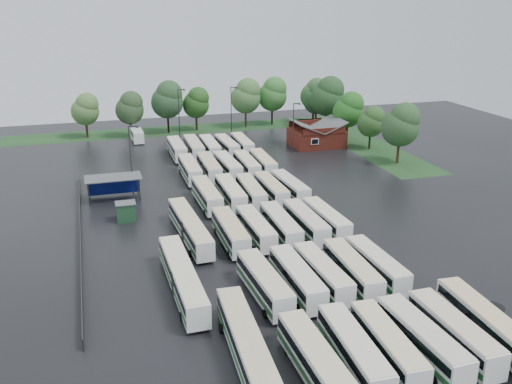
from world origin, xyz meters
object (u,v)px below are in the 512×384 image
object	(u,v)px
brick_building	(316,137)
artic_bus_west_a	(247,347)
artic_bus_east	(498,333)
minibus	(137,135)

from	to	relation	value
brick_building	artic_bus_west_a	size ratio (longest dim) A/B	0.62
artic_bus_west_a	artic_bus_east	xyz separation A→B (m)	(21.17, -4.11, -0.03)
brick_building	minibus	bearing A→B (deg)	158.41
artic_bus_west_a	minibus	world-z (taller)	artic_bus_west_a
brick_building	minibus	distance (m)	37.03
artic_bus_east	minibus	world-z (taller)	artic_bus_east
artic_bus_west_a	brick_building	bearing A→B (deg)	66.13
brick_building	artic_bus_west_a	world-z (taller)	brick_building
artic_bus_east	minibus	xyz separation A→B (m)	(-22.44, 83.24, -0.24)
brick_building	artic_bus_west_a	bearing A→B (deg)	-116.85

